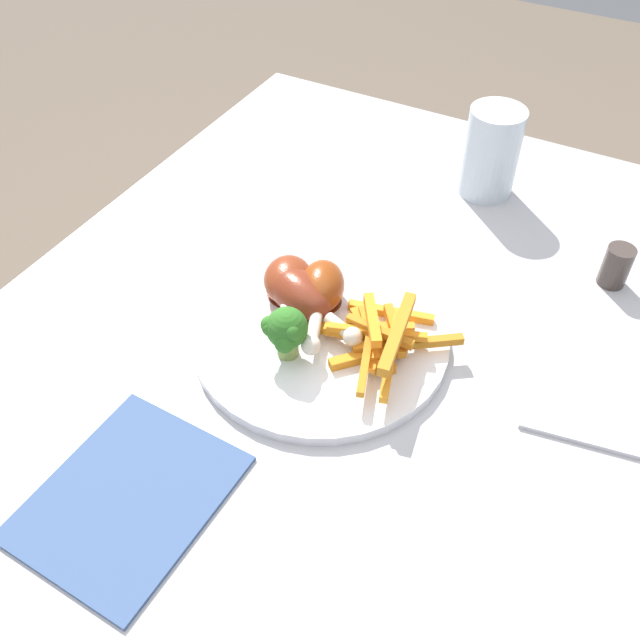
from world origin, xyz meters
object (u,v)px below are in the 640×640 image
(dinner_plate, at_px, (320,338))
(pepper_shaker, at_px, (616,266))
(dining_table, at_px, (361,431))
(water_glass, at_px, (491,152))
(chicken_drumstick_extra, at_px, (321,291))
(chicken_drumstick_near, at_px, (288,284))
(fork, at_px, (629,450))
(chicken_drumstick_far, at_px, (302,296))
(carrot_fries_pile, at_px, (380,337))
(broccoli_floret_front, at_px, (285,331))

(dinner_plate, distance_m, pepper_shaker, 0.33)
(dining_table, relative_size, water_glass, 8.71)
(chicken_drumstick_extra, relative_size, water_glass, 1.12)
(chicken_drumstick_near, bearing_deg, chicken_drumstick_extra, -81.59)
(fork, bearing_deg, dining_table, -6.81)
(chicken_drumstick_far, bearing_deg, pepper_shaker, -52.29)
(dinner_plate, height_order, chicken_drumstick_far, chicken_drumstick_far)
(pepper_shaker, bearing_deg, chicken_drumstick_near, 124.35)
(water_glass, distance_m, pepper_shaker, 0.21)
(carrot_fries_pile, xyz_separation_m, chicken_drumstick_extra, (0.03, 0.08, 0.00))
(dinner_plate, relative_size, carrot_fries_pile, 1.86)
(dinner_plate, xyz_separation_m, broccoli_floret_front, (-0.04, 0.02, 0.04))
(chicken_drumstick_near, distance_m, chicken_drumstick_far, 0.02)
(broccoli_floret_front, bearing_deg, chicken_drumstick_near, 28.67)
(broccoli_floret_front, distance_m, carrot_fries_pile, 0.09)
(fork, bearing_deg, chicken_drumstick_extra, -13.50)
(dinner_plate, height_order, carrot_fries_pile, carrot_fries_pile)
(dinner_plate, bearing_deg, dining_table, -87.56)
(broccoli_floret_front, xyz_separation_m, chicken_drumstick_near, (0.07, 0.04, -0.01))
(dining_table, relative_size, carrot_fries_pile, 7.05)
(dining_table, xyz_separation_m, pepper_shaker, (0.23, -0.19, 0.14))
(water_glass, bearing_deg, fork, -142.93)
(dining_table, xyz_separation_m, water_glass, (0.33, -0.01, 0.18))
(chicken_drumstick_near, xyz_separation_m, chicken_drumstick_far, (-0.01, -0.02, 0.00))
(water_glass, bearing_deg, chicken_drumstick_near, 159.56)
(chicken_drumstick_far, bearing_deg, dinner_plate, -123.94)
(fork, distance_m, water_glass, 0.41)
(dinner_plate, xyz_separation_m, carrot_fries_pile, (0.01, -0.06, 0.02))
(chicken_drumstick_extra, bearing_deg, chicken_drumstick_far, 136.90)
(chicken_drumstick_far, relative_size, chicken_drumstick_extra, 1.04)
(pepper_shaker, bearing_deg, carrot_fries_pile, 141.07)
(carrot_fries_pile, distance_m, water_glass, 0.32)
(fork, bearing_deg, dinner_plate, -6.80)
(broccoli_floret_front, distance_m, pepper_shaker, 0.37)
(carrot_fries_pile, bearing_deg, fork, -89.45)
(dinner_plate, bearing_deg, pepper_shaker, -45.85)
(dining_table, xyz_separation_m, dinner_plate, (-0.00, 0.05, 0.13))
(dining_table, xyz_separation_m, chicken_drumstick_near, (0.03, 0.11, 0.15))
(dining_table, xyz_separation_m, broccoli_floret_front, (-0.04, 0.07, 0.17))
(broccoli_floret_front, bearing_deg, dinner_plate, -21.27)
(chicken_drumstick_near, height_order, chicken_drumstick_extra, chicken_drumstick_extra)
(broccoli_floret_front, distance_m, chicken_drumstick_near, 0.08)
(dinner_plate, height_order, pepper_shaker, pepper_shaker)
(dining_table, relative_size, chicken_drumstick_near, 8.19)
(carrot_fries_pile, relative_size, chicken_drumstick_extra, 1.10)
(chicken_drumstick_near, distance_m, pepper_shaker, 0.36)
(water_glass, bearing_deg, pepper_shaker, -119.50)
(chicken_drumstick_extra, distance_m, fork, 0.32)
(broccoli_floret_front, xyz_separation_m, chicken_drumstick_extra, (0.08, 0.00, -0.01))
(dining_table, height_order, chicken_drumstick_extra, chicken_drumstick_extra)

